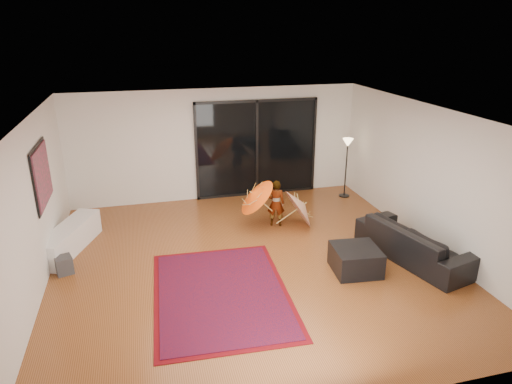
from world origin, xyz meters
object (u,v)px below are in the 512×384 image
object	(u,v)px
media_console	(69,238)
child	(276,203)
sofa	(415,242)
ottoman	(356,260)

from	to	relation	value
media_console	child	xyz separation A→B (m)	(4.16, 0.12, 0.26)
sofa	ottoman	distance (m)	1.27
media_console	ottoman	xyz separation A→B (m)	(4.95, -2.10, -0.03)
sofa	ottoman	bearing A→B (deg)	82.65
ottoman	sofa	bearing A→B (deg)	6.79
child	sofa	bearing A→B (deg)	151.89
media_console	sofa	distance (m)	6.50
media_console	ottoman	world-z (taller)	media_console
sofa	ottoman	size ratio (longest dim) A/B	2.93
ottoman	child	xyz separation A→B (m)	(-0.79, 2.21, 0.29)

